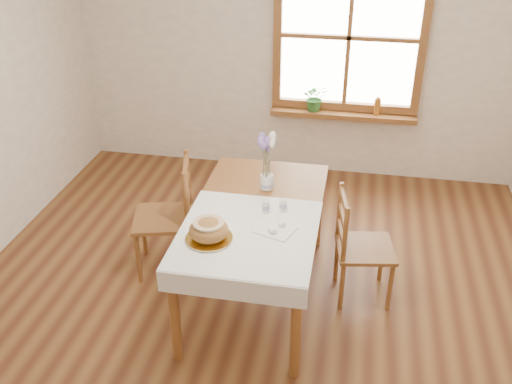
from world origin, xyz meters
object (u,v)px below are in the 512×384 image
(chair_right, at_px, (365,247))
(flower_vase, at_px, (267,183))
(chair_left, at_px, (163,217))
(bread_plate, at_px, (209,238))
(dining_table, at_px, (256,221))

(chair_right, relative_size, flower_vase, 7.95)
(chair_left, xyz_separation_m, bread_plate, (0.56, -0.64, 0.29))
(flower_vase, bearing_deg, dining_table, -94.03)
(flower_vase, bearing_deg, chair_right, -12.56)
(bread_plate, bearing_deg, chair_right, 29.58)
(dining_table, height_order, bread_plate, bread_plate)
(chair_left, bearing_deg, bread_plate, 26.61)
(chair_left, height_order, flower_vase, chair_left)
(dining_table, bearing_deg, chair_left, 164.99)
(chair_right, bearing_deg, flower_vase, 67.70)
(chair_left, relative_size, flower_vase, 8.71)
(dining_table, bearing_deg, chair_right, 10.73)
(dining_table, relative_size, flower_vase, 14.51)
(chair_right, bearing_deg, bread_plate, 109.84)
(dining_table, height_order, chair_right, chair_right)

